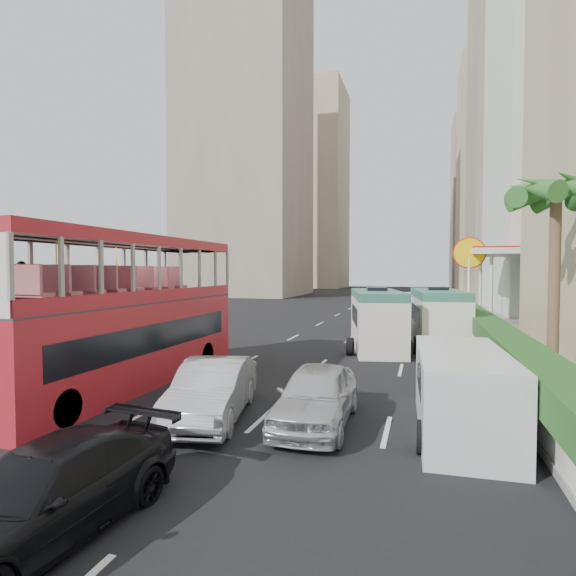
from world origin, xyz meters
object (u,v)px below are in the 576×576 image
at_px(minibus_near, 377,320).
at_px(panel_van_near, 462,392).
at_px(panel_van_far, 426,309).
at_px(car_silver_lane_a, 213,418).
at_px(car_silver_lane_b, 316,424).
at_px(shell_station, 515,286).
at_px(double_decker_bus, 127,311).
at_px(palm_tree, 554,286).
at_px(minibus_far, 438,319).
at_px(van_asset, 376,332).
at_px(car_black, 46,537).

bearing_deg(minibus_near, panel_van_near, -86.11).
distance_m(panel_van_near, panel_van_far, 22.23).
xyz_separation_m(panel_van_near, panel_van_far, (-0.69, 22.22, 0.13)).
relative_size(car_silver_lane_a, panel_van_near, 0.93).
distance_m(car_silver_lane_b, panel_van_far, 22.87).
bearing_deg(shell_station, panel_van_near, -102.59).
xyz_separation_m(double_decker_bus, car_silver_lane_b, (7.06, -1.99, -2.53)).
xyz_separation_m(car_silver_lane_a, panel_van_far, (5.48, 23.03, 1.11)).
distance_m(double_decker_bus, palm_tree, 14.39).
bearing_deg(car_silver_lane_a, palm_tree, 22.17).
xyz_separation_m(car_silver_lane_a, minibus_far, (5.98, 13.29, 1.45)).
xyz_separation_m(van_asset, minibus_far, (3.57, -4.81, 1.45)).
distance_m(car_silver_lane_b, minibus_far, 13.42).
height_order(car_silver_lane_b, car_black, car_silver_lane_b).
height_order(double_decker_bus, minibus_near, double_decker_bus).
bearing_deg(panel_van_far, double_decker_bus, -126.59).
bearing_deg(car_silver_lane_a, panel_van_near, -4.25).
relative_size(van_asset, shell_station, 0.65).
bearing_deg(car_black, minibus_near, 84.98).
distance_m(car_silver_lane_a, car_silver_lane_b, 2.73).
xyz_separation_m(double_decker_bus, panel_van_far, (9.83, 20.68, -1.42)).
height_order(car_black, panel_van_far, panel_van_far).
distance_m(car_silver_lane_b, car_black, 6.41).
xyz_separation_m(car_silver_lane_b, palm_tree, (6.74, 5.99, 3.38)).
xyz_separation_m(car_silver_lane_b, panel_van_near, (3.46, 0.45, 0.98)).
distance_m(car_silver_lane_b, shell_station, 26.68).
bearing_deg(palm_tree, shell_station, 83.40).
bearing_deg(shell_station, car_silver_lane_a, -114.69).
bearing_deg(double_decker_bus, minibus_near, 52.52).
height_order(van_asset, minibus_far, minibus_far).
distance_m(minibus_far, shell_station, 13.39).
xyz_separation_m(car_black, minibus_near, (3.01, 17.48, 1.45)).
bearing_deg(car_silver_lane_b, minibus_far, 74.07).
distance_m(van_asset, panel_van_near, 17.72).
distance_m(car_silver_lane_b, palm_tree, 9.63).
bearing_deg(shell_station, car_black, -110.64).
relative_size(car_silver_lane_b, panel_van_near, 0.89).
relative_size(car_silver_lane_b, car_black, 0.96).
distance_m(car_black, van_asset, 23.70).
height_order(car_black, shell_station, shell_station).
bearing_deg(double_decker_bus, panel_van_far, 64.59).
distance_m(car_black, panel_van_near, 8.83).
height_order(van_asset, panel_van_far, panel_van_far).
bearing_deg(minibus_far, van_asset, 120.46).
height_order(minibus_far, panel_van_near, minibus_far).
bearing_deg(van_asset, car_silver_lane_a, -109.42).
height_order(double_decker_bus, van_asset, double_decker_bus).
xyz_separation_m(minibus_near, panel_van_far, (2.42, 11.03, -0.33)).
height_order(car_black, panel_van_near, panel_van_near).
xyz_separation_m(double_decker_bus, car_silver_lane_a, (4.35, -2.35, -2.53)).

